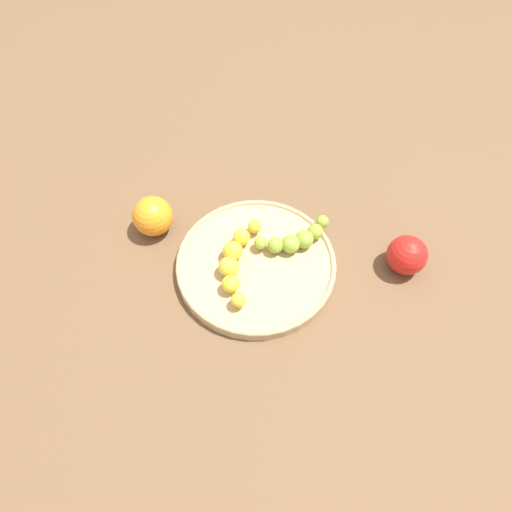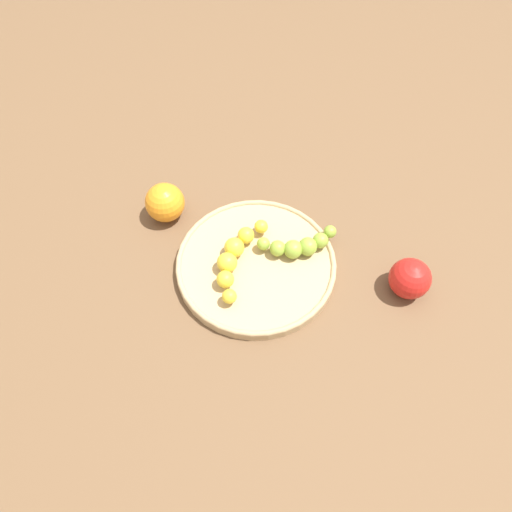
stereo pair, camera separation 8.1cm
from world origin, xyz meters
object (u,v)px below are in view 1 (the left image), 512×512
(banana_yellow, at_px, (235,259))
(orange_fruit, at_px, (153,216))
(banana_green, at_px, (296,239))
(apple_red, at_px, (407,255))
(fruit_bowl, at_px, (256,264))

(banana_yellow, bearing_deg, orange_fruit, -21.61)
(banana_green, bearing_deg, apple_red, 57.04)
(apple_red, xyz_separation_m, orange_fruit, (0.04, -0.47, 0.00))
(banana_green, bearing_deg, fruit_bowl, -84.79)
(fruit_bowl, relative_size, banana_green, 2.36)
(banana_yellow, xyz_separation_m, banana_green, (-0.07, 0.09, -0.00))
(banana_yellow, distance_m, orange_fruit, 0.18)
(fruit_bowl, bearing_deg, banana_yellow, -63.85)
(orange_fruit, bearing_deg, fruit_bowl, 80.59)
(fruit_bowl, bearing_deg, orange_fruit, -99.41)
(fruit_bowl, xyz_separation_m, apple_red, (-0.07, 0.26, 0.02))
(banana_yellow, relative_size, apple_red, 2.51)
(banana_yellow, height_order, banana_green, banana_yellow)
(apple_red, bearing_deg, banana_yellow, -72.69)
(apple_red, distance_m, orange_fruit, 0.47)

